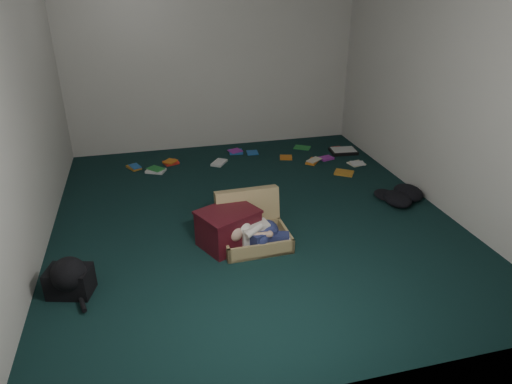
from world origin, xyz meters
name	(u,v)px	position (x,y,z in m)	size (l,w,h in m)	color
floor	(252,216)	(0.00, 0.00, 0.00)	(4.50, 4.50, 0.00)	black
wall_back	(213,55)	(0.00, 2.25, 1.30)	(4.50, 4.50, 0.00)	silver
wall_front	(360,197)	(0.00, -2.25, 1.30)	(4.50, 4.50, 0.00)	silver
wall_left	(18,107)	(-2.00, 0.00, 1.30)	(4.50, 4.50, 0.00)	silver
wall_right	(441,82)	(2.00, 0.00, 1.30)	(4.50, 4.50, 0.00)	silver
suitcase	(252,227)	(-0.12, -0.45, 0.14)	(0.63, 0.62, 0.46)	tan
person	(252,232)	(-0.15, -0.60, 0.18)	(0.67, 0.32, 0.28)	silver
maroon_bin	(228,228)	(-0.35, -0.48, 0.18)	(0.64, 0.58, 0.35)	#420D15
backpack	(70,280)	(-1.70, -0.89, 0.12)	(0.41, 0.33, 0.25)	black
clothing_pile	(402,195)	(1.70, -0.06, 0.07)	(0.44, 0.36, 0.14)	black
paper_tray	(343,151)	(1.70, 1.50, 0.03)	(0.39, 0.31, 0.05)	black
book_scatter	(265,160)	(0.54, 1.49, 0.01)	(3.08, 1.31, 0.02)	orange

